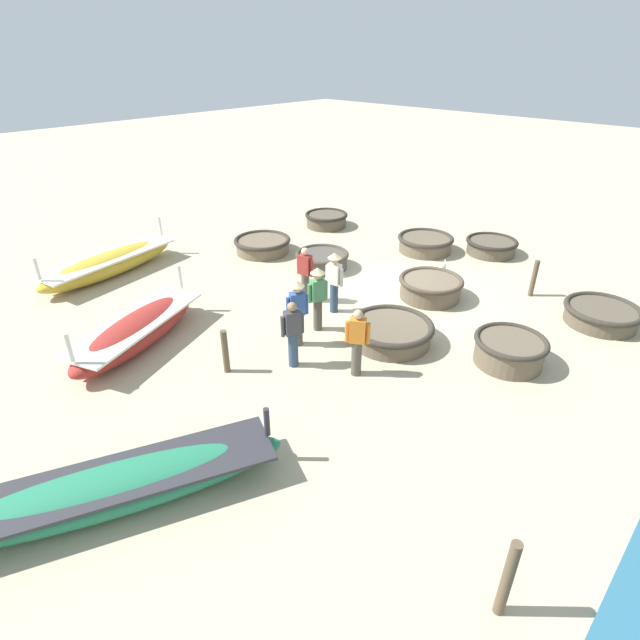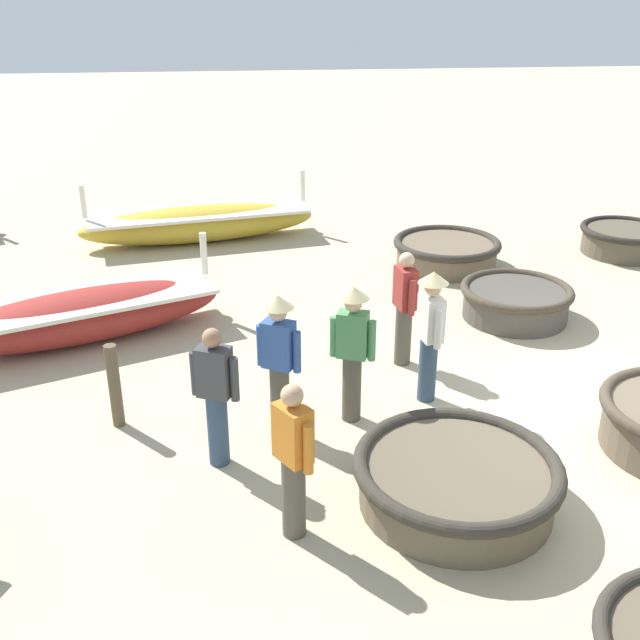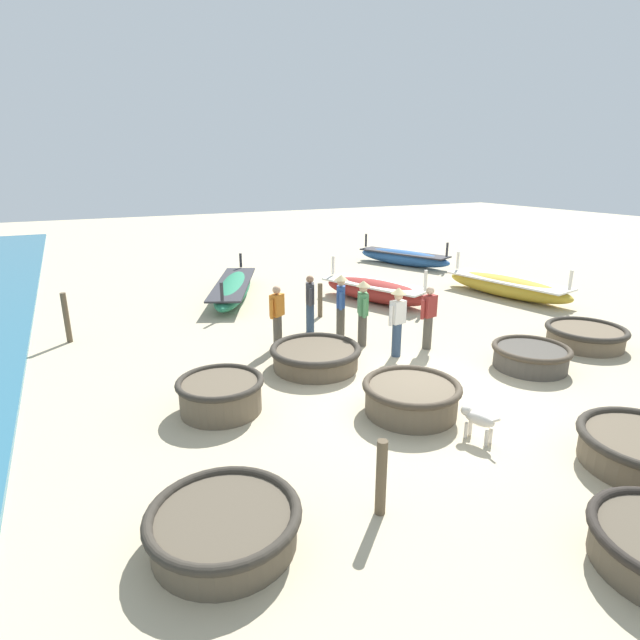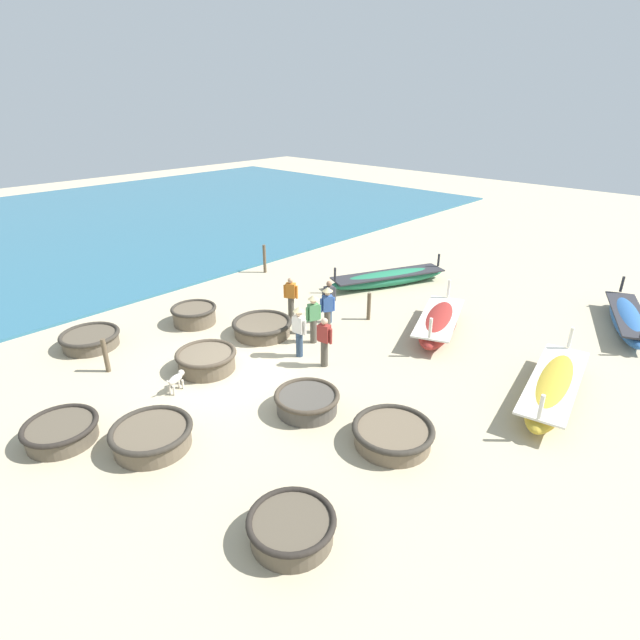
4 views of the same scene
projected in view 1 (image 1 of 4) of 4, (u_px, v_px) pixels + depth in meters
ground_plane at (405, 295)px, 14.22m from camera, size 80.00×80.00×0.00m
coracle_upturned at (425, 243)px, 17.09m from camera, size 1.90×1.90×0.54m
coracle_front_right at (491, 246)px, 16.91m from camera, size 1.71×1.71×0.50m
coracle_far_left at (510, 350)px, 11.06m from camera, size 1.60×1.60×0.64m
coracle_far_right at (326, 219)px, 19.42m from camera, size 1.65×1.65×0.52m
coracle_weathered at (430, 287)px, 13.95m from camera, size 1.79×1.79×0.60m
coracle_nearest at (391, 331)px, 11.89m from camera, size 2.04×2.04×0.51m
coracle_beside_post at (262, 245)px, 17.01m from camera, size 1.93×1.93×0.50m
coracle_center at (602, 314)px, 12.68m from camera, size 1.86×1.86×0.49m
coracle_tilted at (322, 259)px, 15.83m from camera, size 1.69×1.69×0.52m
long_boat_blue_hull at (136, 331)px, 11.73m from camera, size 2.54×4.15×1.31m
long_boat_ochre_hull at (112, 489)px, 7.65m from camera, size 3.19×5.39×1.10m
long_boat_red_hull at (109, 263)px, 15.32m from camera, size 1.93×4.76×1.28m
fisherman_crouching at (318, 295)px, 12.08m from camera, size 0.36×0.50×1.67m
fisherman_hauling at (334, 279)px, 12.91m from camera, size 0.52×0.36×1.67m
fisherman_standing_left at (357, 341)px, 10.45m from camera, size 0.46×0.37×1.57m
fisherman_standing_right at (305, 273)px, 13.50m from camera, size 0.52×0.27×1.57m
fisherman_with_hat at (297, 309)px, 11.45m from camera, size 0.36×0.47×1.67m
fisherman_by_coracle at (293, 333)px, 10.74m from camera, size 0.34×0.49×1.57m
dog at (442, 269)px, 14.96m from camera, size 0.35×0.66×0.55m
mooring_post_shoreline at (225, 352)px, 10.69m from camera, size 0.14×0.14×1.02m
mooring_post_mid_beach at (507, 579)px, 6.01m from camera, size 0.14×0.14×1.30m
mooring_post_inland at (534, 278)px, 13.96m from camera, size 0.14×0.14×1.06m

